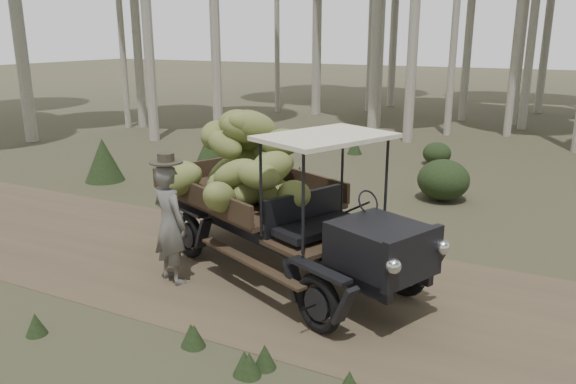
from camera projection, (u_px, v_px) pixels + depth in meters
name	position (u px, v px, depth m)	size (l,w,h in m)	color
ground	(312.00, 287.00, 8.49)	(120.00, 120.00, 0.00)	#473D2B
dirt_track	(312.00, 287.00, 8.48)	(70.00, 4.00, 0.01)	brown
banana_truck	(262.00, 177.00, 8.92)	(5.33, 3.57, 2.62)	black
farmer	(170.00, 222.00, 8.44)	(0.78, 0.63, 2.02)	#5E5B56
undergrowth	(131.00, 327.00, 6.26)	(21.23, 22.53, 1.40)	#233319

